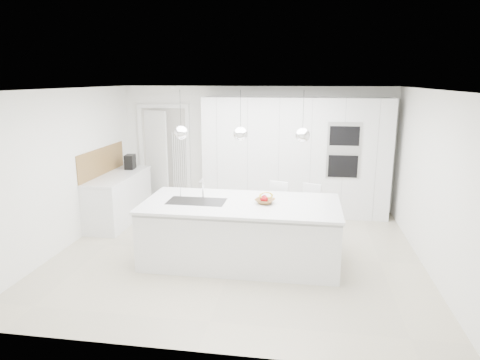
# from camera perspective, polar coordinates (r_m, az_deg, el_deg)

# --- Properties ---
(floor) EXTENTS (5.50, 5.50, 0.00)m
(floor) POSITION_cam_1_polar(r_m,az_deg,el_deg) (6.75, -0.39, -9.71)
(floor) COLOR #BBB096
(floor) RESTS_ON ground
(wall_back) EXTENTS (5.50, 0.00, 5.50)m
(wall_back) POSITION_cam_1_polar(r_m,az_deg,el_deg) (8.80, 2.18, 4.24)
(wall_back) COLOR white
(wall_back) RESTS_ON ground
(wall_left) EXTENTS (0.00, 5.00, 5.00)m
(wall_left) POSITION_cam_1_polar(r_m,az_deg,el_deg) (7.31, -22.21, 1.36)
(wall_left) COLOR white
(wall_left) RESTS_ON ground
(ceiling) EXTENTS (5.50, 5.50, 0.00)m
(ceiling) POSITION_cam_1_polar(r_m,az_deg,el_deg) (6.21, -0.43, 12.02)
(ceiling) COLOR white
(ceiling) RESTS_ON wall_back
(tall_cabinets) EXTENTS (3.60, 0.60, 2.30)m
(tall_cabinets) POSITION_cam_1_polar(r_m,az_deg,el_deg) (8.47, 7.34, 3.09)
(tall_cabinets) COLOR silver
(tall_cabinets) RESTS_ON floor
(oven_stack) EXTENTS (0.62, 0.04, 1.05)m
(oven_stack) POSITION_cam_1_polar(r_m,az_deg,el_deg) (8.15, 13.66, 3.85)
(oven_stack) COLOR #A5A5A8
(oven_stack) RESTS_ON tall_cabinets
(doorway_frame) EXTENTS (1.11, 0.08, 2.13)m
(doorway_frame) POSITION_cam_1_polar(r_m,az_deg,el_deg) (9.23, -9.98, 3.06)
(doorway_frame) COLOR white
(doorway_frame) RESTS_ON floor
(hallway_door) EXTENTS (0.76, 0.38, 2.00)m
(hallway_door) POSITION_cam_1_polar(r_m,az_deg,el_deg) (9.27, -11.54, 2.91)
(hallway_door) COLOR white
(hallway_door) RESTS_ON floor
(radiator) EXTENTS (0.32, 0.04, 1.40)m
(radiator) POSITION_cam_1_polar(r_m,az_deg,el_deg) (9.16, -8.06, 1.93)
(radiator) COLOR white
(radiator) RESTS_ON floor
(left_base_cabinets) EXTENTS (0.60, 1.80, 0.86)m
(left_base_cabinets) POSITION_cam_1_polar(r_m,az_deg,el_deg) (8.39, -15.81, -2.45)
(left_base_cabinets) COLOR silver
(left_base_cabinets) RESTS_ON floor
(left_worktop) EXTENTS (0.62, 1.82, 0.04)m
(left_worktop) POSITION_cam_1_polar(r_m,az_deg,el_deg) (8.29, -16.00, 0.54)
(left_worktop) COLOR silver
(left_worktop) RESTS_ON left_base_cabinets
(oak_backsplash) EXTENTS (0.02, 1.80, 0.50)m
(oak_backsplash) POSITION_cam_1_polar(r_m,az_deg,el_deg) (8.36, -17.92, 2.41)
(oak_backsplash) COLOR olive
(oak_backsplash) RESTS_ON wall_left
(island_base) EXTENTS (2.80, 1.20, 0.86)m
(island_base) POSITION_cam_1_polar(r_m,az_deg,el_deg) (6.30, 0.07, -7.23)
(island_base) COLOR silver
(island_base) RESTS_ON floor
(island_worktop) EXTENTS (2.84, 1.40, 0.04)m
(island_worktop) POSITION_cam_1_polar(r_m,az_deg,el_deg) (6.20, 0.14, -3.17)
(island_worktop) COLOR silver
(island_worktop) RESTS_ON island_base
(island_sink) EXTENTS (0.84, 0.44, 0.18)m
(island_sink) POSITION_cam_1_polar(r_m,az_deg,el_deg) (6.30, -5.79, -3.55)
(island_sink) COLOR #3F3F42
(island_sink) RESTS_ON island_worktop
(island_tap) EXTENTS (0.02, 0.02, 0.30)m
(island_tap) POSITION_cam_1_polar(r_m,az_deg,el_deg) (6.41, -4.97, -1.10)
(island_tap) COLOR white
(island_tap) RESTS_ON island_worktop
(pendant_left) EXTENTS (0.20, 0.20, 0.20)m
(pendant_left) POSITION_cam_1_polar(r_m,az_deg,el_deg) (6.13, -7.85, 6.25)
(pendant_left) COLOR white
(pendant_left) RESTS_ON ceiling
(pendant_mid) EXTENTS (0.20, 0.20, 0.20)m
(pendant_mid) POSITION_cam_1_polar(r_m,az_deg,el_deg) (5.94, 0.07, 6.15)
(pendant_mid) COLOR white
(pendant_mid) RESTS_ON ceiling
(pendant_right) EXTENTS (0.20, 0.20, 0.20)m
(pendant_right) POSITION_cam_1_polar(r_m,az_deg,el_deg) (5.88, 8.34, 5.93)
(pendant_right) COLOR white
(pendant_right) RESTS_ON ceiling
(fruit_bowl) EXTENTS (0.35, 0.35, 0.07)m
(fruit_bowl) POSITION_cam_1_polar(r_m,az_deg,el_deg) (6.15, 3.34, -2.83)
(fruit_bowl) COLOR olive
(fruit_bowl) RESTS_ON island_worktop
(espresso_machine) EXTENTS (0.19, 0.28, 0.28)m
(espresso_machine) POSITION_cam_1_polar(r_m,az_deg,el_deg) (8.75, -14.45, 2.37)
(espresso_machine) COLOR black
(espresso_machine) RESTS_ON left_worktop
(bar_stool_left) EXTENTS (0.46, 0.54, 1.01)m
(bar_stool_left) POSITION_cam_1_polar(r_m,az_deg,el_deg) (6.97, 5.08, -4.56)
(bar_stool_left) COLOR white
(bar_stool_left) RESTS_ON floor
(bar_stool_right) EXTENTS (0.46, 0.53, 0.97)m
(bar_stool_right) POSITION_cam_1_polar(r_m,az_deg,el_deg) (7.05, 9.48, -4.66)
(bar_stool_right) COLOR white
(bar_stool_right) RESTS_ON floor
(apple_a) EXTENTS (0.07, 0.07, 0.07)m
(apple_a) POSITION_cam_1_polar(r_m,az_deg,el_deg) (6.13, 3.03, -2.56)
(apple_a) COLOR #A10B12
(apple_a) RESTS_ON fruit_bowl
(apple_b) EXTENTS (0.09, 0.09, 0.09)m
(apple_b) POSITION_cam_1_polar(r_m,az_deg,el_deg) (6.16, 3.24, -2.41)
(apple_b) COLOR #A10B12
(apple_b) RESTS_ON fruit_bowl
(apple_c) EXTENTS (0.08, 0.08, 0.08)m
(apple_c) POSITION_cam_1_polar(r_m,az_deg,el_deg) (6.10, 3.37, -2.57)
(apple_c) COLOR #A10B12
(apple_c) RESTS_ON fruit_bowl
(banana_bunch) EXTENTS (0.23, 0.17, 0.21)m
(banana_bunch) POSITION_cam_1_polar(r_m,az_deg,el_deg) (6.13, 3.50, -2.10)
(banana_bunch) COLOR yellow
(banana_bunch) RESTS_ON fruit_bowl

